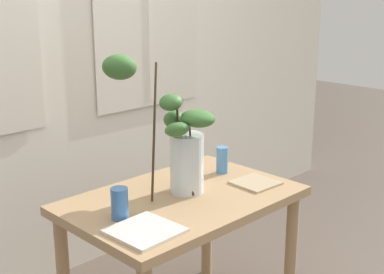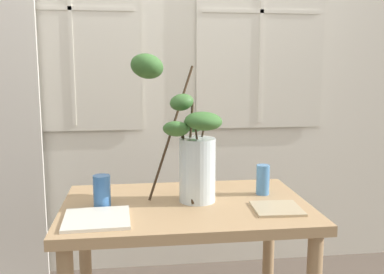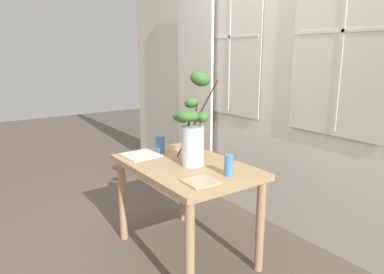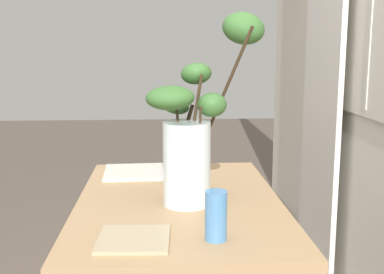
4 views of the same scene
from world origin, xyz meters
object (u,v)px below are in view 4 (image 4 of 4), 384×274
object	(u,v)px
plate_square_left	(135,172)
drinking_glass_blue_right	(216,216)
dining_table	(179,228)
drinking_glass_blue_left	(175,158)
vase_with_branches	(196,125)
plate_square_right	(134,239)

from	to	relation	value
plate_square_left	drinking_glass_blue_right	bearing A→B (deg)	19.40
dining_table	drinking_glass_blue_left	distance (m)	0.41
plate_square_left	vase_with_branches	bearing A→B (deg)	31.15
drinking_glass_blue_left	dining_table	bearing A→B (deg)	0.24
vase_with_branches	drinking_glass_blue_left	bearing A→B (deg)	-170.86
drinking_glass_blue_left	drinking_glass_blue_right	distance (m)	0.76
plate_square_right	vase_with_branches	bearing A→B (deg)	150.91
dining_table	vase_with_branches	size ratio (longest dim) A/B	1.59
drinking_glass_blue_right	plate_square_right	size ratio (longest dim) A/B	0.71
vase_with_branches	drinking_glass_blue_left	size ratio (longest dim) A/B	4.93
drinking_glass_blue_left	drinking_glass_blue_right	xyz separation A→B (m)	(0.76, 0.09, 0.00)
drinking_glass_blue_left	drinking_glass_blue_right	world-z (taller)	drinking_glass_blue_right
vase_with_branches	plate_square_right	bearing A→B (deg)	-29.09
dining_table	vase_with_branches	world-z (taller)	vase_with_branches
vase_with_branches	plate_square_right	distance (m)	0.50
vase_with_branches	drinking_glass_blue_left	distance (m)	0.44
dining_table	drinking_glass_blue_right	bearing A→B (deg)	13.36
vase_with_branches	plate_square_right	size ratio (longest dim) A/B	3.42
dining_table	plate_square_right	world-z (taller)	plate_square_right
dining_table	vase_with_branches	bearing A→B (deg)	76.77
drinking_glass_blue_right	plate_square_left	world-z (taller)	drinking_glass_blue_right
drinking_glass_blue_right	plate_square_right	distance (m)	0.24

